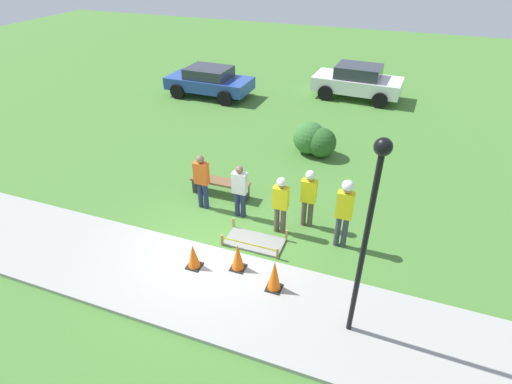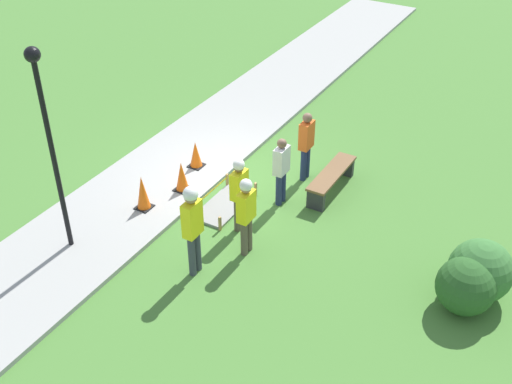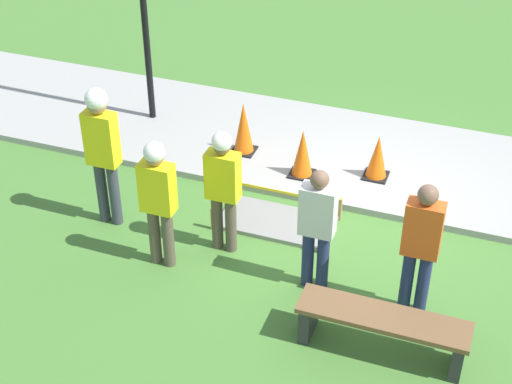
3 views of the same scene
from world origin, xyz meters
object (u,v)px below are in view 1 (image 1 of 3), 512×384
Objects in this scene: bystander_in_orange_shirt at (202,179)px; parked_car_white at (357,81)px; worker_supervisor at (281,201)px; worker_trainee at (309,194)px; worker_assistant at (345,207)px; parked_car_blue at (209,81)px; traffic_cone_far_patch at (238,257)px; park_bench at (220,185)px; traffic_cone_sidewalk_edge at (274,275)px; lamppost_near at (369,219)px; bystander_in_gray_shirt at (240,189)px; traffic_cone_near_patch at (193,256)px.

parked_car_white is at bearing 76.04° from bystander_in_orange_shirt.
worker_trainee reaches higher than worker_supervisor.
parked_car_blue is (-8.04, 9.06, -0.44)m from worker_assistant.
bystander_in_orange_shirt is 0.40× the size of parked_car_white.
traffic_cone_far_patch is 0.39× the size of park_bench.
worker_trainee is 0.41× the size of parked_car_white.
worker_assistant is (1.60, -0.02, 0.20)m from worker_supervisor.
park_bench is (-2.74, 3.17, -0.13)m from traffic_cone_sidewalk_edge.
parked_car_white is (-1.29, 11.29, -0.37)m from worker_assistant.
traffic_cone_far_patch is at bearing 163.50° from lamppost_near.
lamppost_near is 14.13m from parked_car_white.
worker_assistant reaches higher than bystander_in_gray_shirt.
traffic_cone_sidewalk_edge is 13.13m from parked_car_blue.
worker_supervisor is 0.79m from worker_trainee.
parked_car_white is (2.53, 10.20, 0.45)m from park_bench.
worker_supervisor is at bearing 75.55° from traffic_cone_far_patch.
lamppost_near reaches higher than traffic_cone_near_patch.
lamppost_near is (3.70, -0.50, 2.37)m from traffic_cone_near_patch.
bystander_in_gray_shirt reaches higher than traffic_cone_far_patch.
park_bench is 4.05m from worker_assistant.
traffic_cone_far_patch is 0.43× the size of worker_supervisor.
bystander_in_orange_shirt is (-4.01, 0.34, -0.23)m from worker_assistant.
worker_trainee is at bearing 151.78° from worker_assistant.
parked_car_white reaches higher than traffic_cone_near_patch.
bystander_in_gray_shirt is at bearing -1.06° from bystander_in_orange_shirt.
bystander_in_orange_shirt is 0.41× the size of lamppost_near.
traffic_cone_near_patch is 0.36× the size of park_bench.
park_bench is 0.93× the size of worker_assistant.
worker_assistant reaches higher than traffic_cone_near_patch.
parked_car_white is (2.72, 10.95, -0.14)m from bystander_in_orange_shirt.
bystander_in_orange_shirt is 1.16m from bystander_in_gray_shirt.
bystander_in_gray_shirt is at bearing 110.87° from traffic_cone_far_patch.
worker_trainee is 10.76m from parked_car_white.
parked_car_blue is at bearing 114.14° from traffic_cone_near_patch.
worker_supervisor reaches higher than traffic_cone_sidewalk_edge.
park_bench is 10.51m from parked_car_white.
worker_assistant is at bearing -4.79° from bystander_in_orange_shirt.
traffic_cone_near_patch is 0.41× the size of bystander_in_gray_shirt.
worker_assistant is 0.47× the size of lamppost_near.
bystander_in_orange_shirt reaches higher than parked_car_white.
lamppost_near is (2.25, -2.58, 1.81)m from worker_supervisor.
traffic_cone_far_patch is 2.59m from worker_trainee.
worker_supervisor is 2.43m from bystander_in_orange_shirt.
parked_car_white is (-0.21, 13.37, 0.32)m from traffic_cone_sidewalk_edge.
traffic_cone_near_patch is at bearing -76.42° from park_bench.
traffic_cone_far_patch is 0.42× the size of worker_trainee.
worker_assistant is at bearing -16.01° from park_bench.
lamppost_near is at bearing -16.50° from traffic_cone_far_patch.
parked_car_blue is (-7.03, 8.52, -0.26)m from worker_trainee.
parked_car_blue is at bearing 122.02° from traffic_cone_sidewalk_edge.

